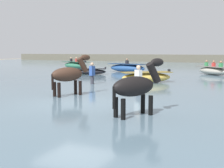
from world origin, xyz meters
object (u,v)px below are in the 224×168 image
(boat_far_offshore, at_px, (127,68))
(person_onlooker_left, at_px, (92,76))
(horse_trailing_black, at_px, (136,88))
(boat_distant_east, at_px, (91,72))
(person_wading_mid, at_px, (138,82))
(boat_near_starboard, at_px, (146,77))
(boat_distant_west, at_px, (213,70))
(horse_lead_dark_bay, at_px, (69,75))
(boat_mid_outer, at_px, (75,65))

(boat_far_offshore, height_order, person_onlooker_left, person_onlooker_left)
(horse_trailing_black, bearing_deg, boat_distant_east, 124.68)
(person_wading_mid, bearing_deg, boat_near_starboard, 103.55)
(boat_far_offshore, height_order, person_wading_mid, person_wading_mid)
(boat_distant_east, relative_size, person_wading_mid, 1.59)
(horse_trailing_black, height_order, boat_far_offshore, horse_trailing_black)
(boat_distant_west, distance_m, person_onlooker_left, 11.27)
(horse_trailing_black, xyz_separation_m, boat_distant_east, (-8.67, 12.53, -0.58))
(boat_near_starboard, bearing_deg, person_wading_mid, -76.45)
(horse_trailing_black, bearing_deg, horse_lead_dark_bay, 148.44)
(person_onlooker_left, bearing_deg, boat_near_starboard, 38.40)
(person_wading_mid, bearing_deg, horse_lead_dark_bay, -135.21)
(boat_distant_east, relative_size, person_onlooker_left, 1.59)
(boat_distant_east, distance_m, boat_distant_west, 9.78)
(boat_far_offshore, distance_m, person_onlooker_left, 9.85)
(boat_far_offshore, bearing_deg, person_onlooker_left, -79.06)
(boat_far_offshore, relative_size, boat_near_starboard, 1.27)
(horse_trailing_black, distance_m, boat_distant_west, 16.46)
(horse_lead_dark_bay, xyz_separation_m, person_wading_mid, (2.25, 2.24, -0.38))
(horse_lead_dark_bay, xyz_separation_m, horse_trailing_black, (3.90, -2.39, -0.04))
(boat_distant_west, bearing_deg, horse_lead_dark_bay, -106.60)
(boat_distant_west, height_order, boat_mid_outer, boat_mid_outer)
(horse_trailing_black, relative_size, boat_far_offshore, 0.53)
(boat_far_offshore, bearing_deg, person_wading_mid, -65.15)
(boat_mid_outer, bearing_deg, boat_far_offshore, -17.42)
(horse_trailing_black, distance_m, boat_far_offshore, 17.72)
(horse_lead_dark_bay, relative_size, boat_mid_outer, 0.57)
(horse_lead_dark_bay, relative_size, boat_distant_west, 0.71)
(horse_lead_dark_bay, height_order, person_onlooker_left, horse_lead_dark_bay)
(horse_lead_dark_bay, distance_m, person_onlooker_left, 4.40)
(horse_trailing_black, relative_size, boat_near_starboard, 0.68)
(horse_lead_dark_bay, relative_size, person_onlooker_left, 1.30)
(boat_distant_west, xyz_separation_m, person_onlooker_left, (-5.45, -9.86, 0.13))
(boat_distant_east, xyz_separation_m, boat_distant_west, (8.96, 3.92, 0.11))
(boat_mid_outer, xyz_separation_m, person_wading_mid, (12.27, -13.79, 0.09))
(boat_mid_outer, bearing_deg, horse_lead_dark_bay, -57.98)
(horse_trailing_black, xyz_separation_m, boat_far_offshore, (-7.03, 16.26, -0.44))
(horse_trailing_black, height_order, person_onlooker_left, horse_trailing_black)
(boat_distant_east, relative_size, boat_mid_outer, 0.70)
(boat_distant_east, relative_size, boat_near_starboard, 0.86)
(boat_far_offshore, xyz_separation_m, boat_mid_outer, (-6.88, 2.16, 0.01))
(person_wading_mid, xyz_separation_m, person_onlooker_left, (-3.52, 1.96, 0.00))
(boat_near_starboard, distance_m, boat_mid_outer, 14.97)
(boat_distant_east, relative_size, boat_far_offshore, 0.67)
(horse_trailing_black, relative_size, boat_distant_west, 0.69)
(person_onlooker_left, bearing_deg, boat_mid_outer, 126.50)
(boat_near_starboard, relative_size, person_wading_mid, 1.85)
(boat_near_starboard, distance_m, person_onlooker_left, 3.27)
(boat_near_starboard, distance_m, boat_distant_west, 8.35)
(boat_distant_west, relative_size, person_wading_mid, 1.81)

